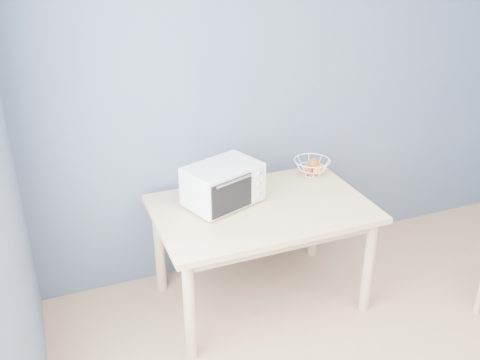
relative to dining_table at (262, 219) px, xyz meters
name	(u,v)px	position (x,y,z in m)	size (l,w,h in m)	color
dining_table	(262,219)	(0.00, 0.00, 0.00)	(1.40, 0.90, 0.75)	#E1B687
toaster_oven	(221,185)	(-0.24, 0.11, 0.25)	(0.55, 0.48, 0.28)	white
fruit_basket	(312,166)	(0.53, 0.31, 0.17)	(0.33, 0.33, 0.13)	silver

